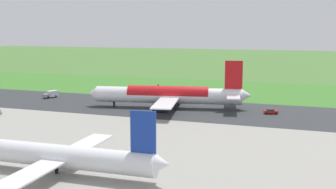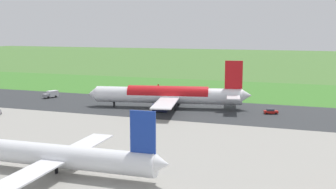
% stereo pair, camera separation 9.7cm
% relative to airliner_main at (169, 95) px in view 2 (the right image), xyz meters
% --- Properties ---
extents(ground_plane, '(800.00, 800.00, 0.00)m').
position_rel_airliner_main_xyz_m(ground_plane, '(-2.08, 0.07, -4.35)').
color(ground_plane, '#477233').
extents(runway_asphalt, '(600.00, 35.68, 0.06)m').
position_rel_airliner_main_xyz_m(runway_asphalt, '(-2.08, 0.07, -4.32)').
color(runway_asphalt, '#2D3033').
rests_on(runway_asphalt, ground).
extents(apron_concrete, '(440.00, 110.00, 0.05)m').
position_rel_airliner_main_xyz_m(apron_concrete, '(-2.08, 64.54, -4.33)').
color(apron_concrete, gray).
rests_on(apron_concrete, ground).
extents(grass_verge_foreground, '(600.00, 80.00, 0.04)m').
position_rel_airliner_main_xyz_m(grass_verge_foreground, '(-2.08, -38.39, -4.33)').
color(grass_verge_foreground, '#3C782B').
rests_on(grass_verge_foreground, ground).
extents(airliner_main, '(53.83, 44.33, 15.88)m').
position_rel_airliner_main_xyz_m(airliner_main, '(0.00, 0.00, 0.00)').
color(airliner_main, white).
rests_on(airliner_main, ground).
extents(airliner_parked_mid, '(42.86, 35.00, 12.53)m').
position_rel_airliner_main_xyz_m(airliner_parked_mid, '(-2.09, 67.04, -0.93)').
color(airliner_parked_mid, white).
rests_on(airliner_parked_mid, ground).
extents(service_car_followme, '(4.54, 2.93, 1.62)m').
position_rel_airliner_main_xyz_m(service_car_followme, '(-32.60, -0.85, -3.51)').
color(service_car_followme, '#B21914').
rests_on(service_car_followme, ground).
extents(service_truck_fuel, '(4.08, 6.22, 2.65)m').
position_rel_airliner_main_xyz_m(service_truck_fuel, '(48.89, -4.91, -2.95)').
color(service_truck_fuel, gray).
rests_on(service_truck_fuel, ground).
extents(no_stopping_sign, '(0.60, 0.10, 2.83)m').
position_rel_airliner_main_xyz_m(no_stopping_sign, '(17.06, -35.13, -2.68)').
color(no_stopping_sign, slate).
rests_on(no_stopping_sign, ground).
extents(traffic_cone_orange, '(0.40, 0.40, 0.55)m').
position_rel_airliner_main_xyz_m(traffic_cone_orange, '(23.99, -42.22, -4.08)').
color(traffic_cone_orange, orange).
rests_on(traffic_cone_orange, ground).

